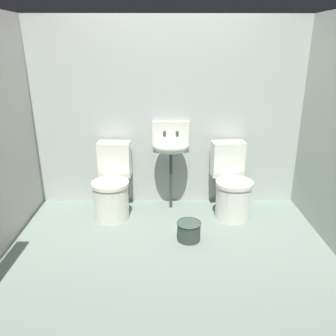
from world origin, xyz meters
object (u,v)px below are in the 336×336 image
at_px(toilet_left, 112,187).
at_px(sink, 171,145).
at_px(bucket, 189,231).
at_px(toilet_right, 232,187).

xyz_separation_m(toilet_left, sink, (0.65, 0.19, 0.43)).
bearing_deg(bucket, sink, 102.28).
distance_m(sink, bucket, 1.01).
bearing_deg(sink, bucket, -77.72).
bearing_deg(toilet_right, bucket, 41.64).
height_order(sink, bucket, sink).
xyz_separation_m(toilet_right, sink, (-0.67, 0.19, 0.43)).
distance_m(toilet_left, bucket, 1.01).
bearing_deg(toilet_left, sink, -160.84).
distance_m(toilet_right, sink, 0.82).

